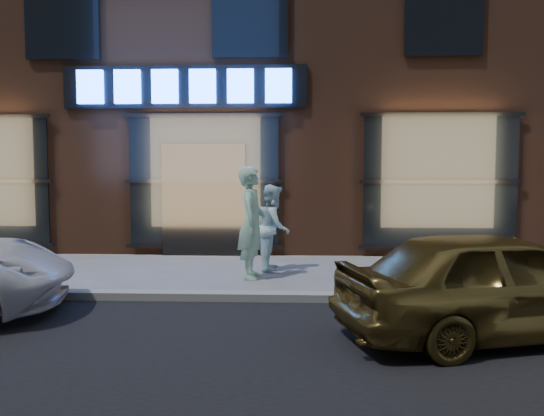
# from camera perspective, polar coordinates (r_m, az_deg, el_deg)

# --- Properties ---
(ground) EXTENTS (90.00, 90.00, 0.00)m
(ground) POSITION_cam_1_polar(r_m,az_deg,el_deg) (7.81, -12.18, -9.63)
(ground) COLOR slate
(ground) RESTS_ON ground
(curb) EXTENTS (60.00, 0.25, 0.12)m
(curb) POSITION_cam_1_polar(r_m,az_deg,el_deg) (7.80, -12.18, -9.21)
(curb) COLOR gray
(curb) RESTS_ON ground
(storefront_building) EXTENTS (30.20, 8.28, 10.30)m
(storefront_building) POSITION_cam_1_polar(r_m,az_deg,el_deg) (15.80, -4.87, 16.18)
(storefront_building) COLOR #54301E
(storefront_building) RESTS_ON ground
(man_bowtie) EXTENTS (0.49, 0.71, 1.91)m
(man_bowtie) POSITION_cam_1_polar(r_m,az_deg,el_deg) (8.99, -2.22, -1.58)
(man_bowtie) COLOR #A8DCB2
(man_bowtie) RESTS_ON ground
(man_cap) EXTENTS (0.63, 0.79, 1.58)m
(man_cap) POSITION_cam_1_polar(r_m,az_deg,el_deg) (9.77, 0.18, -2.07)
(man_cap) COLOR white
(man_cap) RESTS_ON ground
(gold_sedan) EXTENTS (3.81, 2.32, 1.21)m
(gold_sedan) POSITION_cam_1_polar(r_m,az_deg,el_deg) (6.35, 23.15, -7.46)
(gold_sedan) COLOR brown
(gold_sedan) RESTS_ON ground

